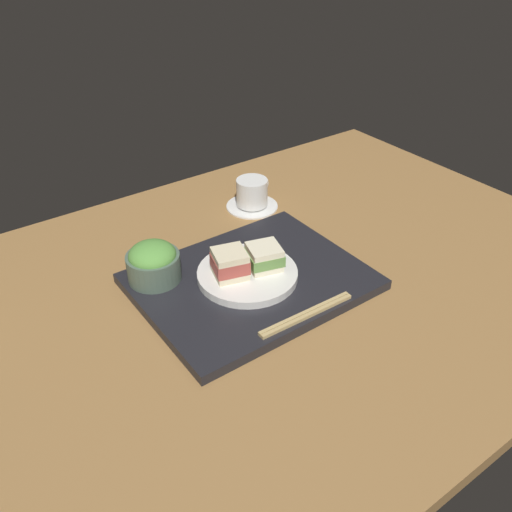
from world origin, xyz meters
TOP-DOWN VIEW (x-y plane):
  - ground_plane at (0.00, 0.00)cm, footprint 140.00×100.00cm
  - serving_tray at (-5.91, 0.97)cm, footprint 43.00×33.71cm
  - sandwich_plate at (-6.53, 1.35)cm, footprint 19.58×19.58cm
  - sandwich_near at (-9.96, 2.17)cm, footprint 7.69×7.47cm
  - sandwich_far at (-3.10, 0.54)cm, footprint 7.92×7.65cm
  - salad_bowl at (-21.26, 11.67)cm, footprint 10.31×10.31cm
  - chopsticks_pair at (-4.63, -14.19)cm, footprint 19.93×2.06cm
  - coffee_cup at (12.83, 26.94)cm, footprint 12.76×12.65cm

SIDE VIEW (x-z plane):
  - ground_plane at x=0.00cm, z-range -3.00..0.00cm
  - serving_tray at x=-5.91cm, z-range 0.00..2.02cm
  - chopsticks_pair at x=-4.63cm, z-range 2.02..2.72cm
  - sandwich_plate at x=-6.53cm, z-range 2.02..3.60cm
  - coffee_cup at x=12.83cm, z-range -0.37..6.95cm
  - salad_bowl at x=-21.26cm, z-range 1.90..9.77cm
  - sandwich_far at x=-3.10cm, z-range 3.60..8.31cm
  - sandwich_near at x=-9.96cm, z-range 3.60..8.93cm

